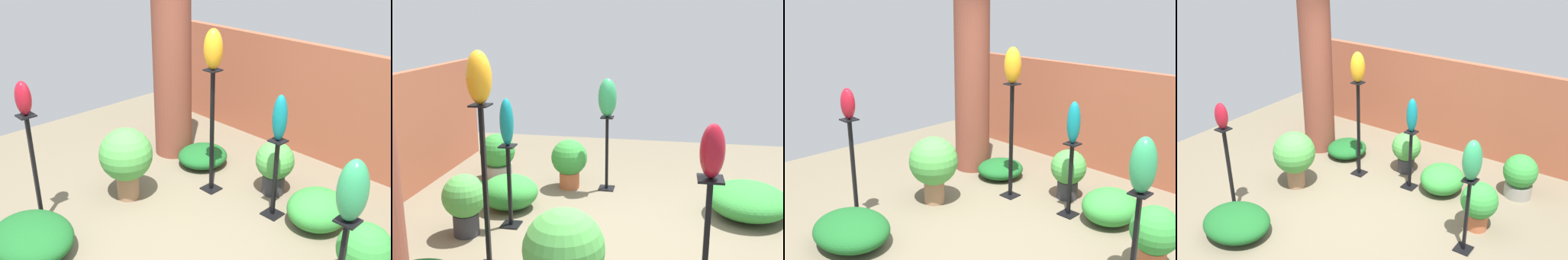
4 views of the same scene
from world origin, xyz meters
TOP-DOWN VIEW (x-y plane):
  - ground_plane at (0.00, 0.00)m, footprint 8.00×8.00m
  - brick_wall_back at (0.00, 2.61)m, footprint 5.60×0.12m
  - brick_pillar at (-1.77, 1.30)m, footprint 0.51×0.51m
  - pedestal_amber at (-0.66, 0.94)m, footprint 0.20×0.20m
  - pedestal_ruby at (-1.42, -0.88)m, footprint 0.20×0.20m
  - pedestal_jade at (1.46, 0.17)m, footprint 0.20×0.20m
  - pedestal_teal at (0.19, 1.04)m, footprint 0.20×0.20m
  - art_vase_amber at (-0.66, 0.94)m, footprint 0.21×0.21m
  - art_vase_ruby at (-1.42, -0.88)m, footprint 0.17×0.15m
  - art_vase_jade at (1.46, 0.17)m, footprint 0.22×0.23m
  - art_vase_teal at (0.19, 1.04)m, footprint 0.16×0.14m
  - potted_plant_front_right at (-1.21, 0.11)m, footprint 0.61×0.61m
  - potted_plant_walkway_edge at (-0.10, 1.42)m, footprint 0.45×0.45m
  - potted_plant_mid_right at (1.59, 1.72)m, footprint 0.48×0.48m
  - potted_plant_back_center at (1.42, 0.66)m, footprint 0.47×0.47m
  - foliage_bed_east at (-1.19, 1.32)m, footprint 0.64×0.67m
  - foliage_bed_center at (0.64, 1.21)m, footprint 0.62×0.68m
  - foliage_bed_rear at (-1.02, -1.17)m, footprint 0.89×0.77m

SIDE VIEW (x-z plane):
  - ground_plane at x=0.00m, z-range 0.00..0.00m
  - foliage_bed_east at x=-1.19m, z-range 0.00..0.25m
  - foliage_bed_rear at x=-1.02m, z-range 0.00..0.34m
  - foliage_bed_center at x=0.64m, z-range 0.00..0.40m
  - potted_plant_mid_right at x=1.59m, z-range 0.02..0.66m
  - potted_plant_back_center at x=1.42m, z-range 0.05..0.71m
  - potted_plant_walkway_edge at x=-0.10m, z-range 0.05..0.71m
  - pedestal_teal at x=0.19m, z-range -0.04..0.87m
  - pedestal_jade at x=1.46m, z-range -0.05..0.93m
  - potted_plant_front_right at x=-1.21m, z-range 0.09..0.96m
  - pedestal_ruby at x=-1.42m, z-range -0.05..1.20m
  - pedestal_amber at x=-0.66m, z-range -0.05..1.45m
  - brick_wall_back at x=0.00m, z-range 0.00..1.56m
  - art_vase_teal at x=0.19m, z-range 0.91..1.40m
  - art_vase_jade at x=1.46m, z-range 0.98..1.47m
  - brick_pillar at x=-1.77m, z-range 0.00..2.70m
  - art_vase_ruby at x=-1.42m, z-range 1.25..1.60m
  - art_vase_amber at x=-0.66m, z-range 1.51..1.96m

